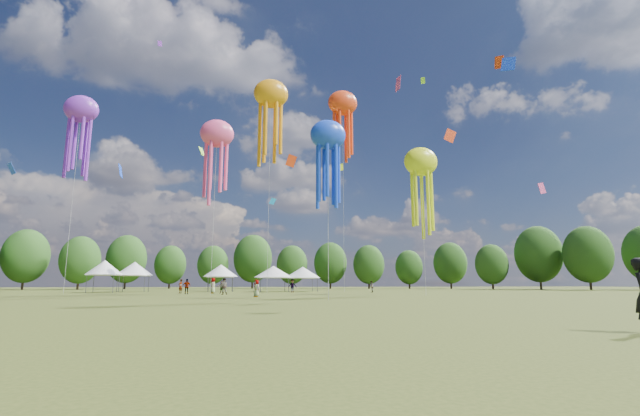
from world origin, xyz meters
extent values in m
plane|color=#384416|center=(0.00, 0.00, 0.00)|extent=(300.00, 300.00, 0.00)
imported|color=gray|center=(-2.03, 37.63, 0.89)|extent=(0.87, 0.67, 1.78)
imported|color=gray|center=(-3.34, 44.79, 0.96)|extent=(0.66, 0.97, 1.91)
imported|color=gray|center=(17.71, 45.75, 0.77)|extent=(0.83, 0.92, 1.54)
imported|color=gray|center=(7.26, 48.61, 0.92)|extent=(1.25, 0.78, 1.85)
imported|color=gray|center=(-6.26, 41.75, 0.87)|extent=(1.04, 0.49, 1.74)
imported|color=gray|center=(-2.25, 45.47, 0.79)|extent=(1.54, 0.90, 1.58)
imported|color=gray|center=(-7.39, 46.63, 0.87)|extent=(0.67, 0.76, 1.75)
imported|color=gray|center=(0.89, 28.73, 0.78)|extent=(0.75, 0.89, 1.55)
cylinder|color=#47474C|center=(-19.72, 51.48, 1.15)|extent=(0.08, 0.08, 2.30)
cylinder|color=#47474C|center=(-19.72, 54.78, 1.15)|extent=(0.08, 0.08, 2.30)
cylinder|color=#47474C|center=(-16.43, 51.48, 1.15)|extent=(0.08, 0.08, 2.30)
cylinder|color=#47474C|center=(-16.43, 54.78, 1.15)|extent=(0.08, 0.08, 2.30)
cube|color=white|center=(-18.07, 53.13, 2.35)|extent=(3.69, 3.69, 0.10)
cone|color=white|center=(-18.07, 53.13, 3.39)|extent=(4.80, 4.80, 1.97)
cylinder|color=#47474C|center=(-16.78, 55.33, 1.15)|extent=(0.08, 0.08, 2.30)
cylinder|color=#47474C|center=(-16.78, 58.97, 1.15)|extent=(0.08, 0.08, 2.30)
cylinder|color=#47474C|center=(-13.14, 55.33, 1.15)|extent=(0.08, 0.08, 2.30)
cylinder|color=#47474C|center=(-13.14, 58.97, 1.15)|extent=(0.08, 0.08, 2.30)
cube|color=white|center=(-14.96, 57.15, 2.35)|extent=(4.04, 4.04, 0.10)
cone|color=white|center=(-14.96, 57.15, 3.38)|extent=(5.25, 5.25, 1.97)
cylinder|color=#47474C|center=(-4.33, 54.78, 1.07)|extent=(0.08, 0.08, 2.14)
cylinder|color=#47474C|center=(-4.33, 58.36, 1.07)|extent=(0.08, 0.08, 2.14)
cylinder|color=#47474C|center=(-0.75, 54.78, 1.07)|extent=(0.08, 0.08, 2.14)
cylinder|color=#47474C|center=(-0.75, 58.36, 1.07)|extent=(0.08, 0.08, 2.14)
cube|color=white|center=(-2.54, 56.57, 2.19)|extent=(3.98, 3.98, 0.10)
cone|color=white|center=(-2.54, 56.57, 3.15)|extent=(5.17, 5.17, 1.83)
cylinder|color=#47474C|center=(3.15, 52.04, 1.00)|extent=(0.08, 0.08, 2.00)
cylinder|color=#47474C|center=(3.15, 56.10, 1.00)|extent=(0.08, 0.08, 2.00)
cylinder|color=#47474C|center=(7.20, 52.04, 1.00)|extent=(0.08, 0.08, 2.00)
cylinder|color=#47474C|center=(7.20, 56.10, 1.00)|extent=(0.08, 0.08, 2.00)
cube|color=white|center=(5.18, 54.07, 2.05)|extent=(4.45, 4.45, 0.10)
cone|color=white|center=(5.18, 54.07, 2.96)|extent=(5.79, 5.79, 1.72)
cylinder|color=#47474C|center=(7.88, 53.00, 0.99)|extent=(0.08, 0.08, 1.97)
cylinder|color=#47474C|center=(7.88, 56.81, 0.99)|extent=(0.08, 0.08, 1.97)
cylinder|color=#47474C|center=(11.69, 53.00, 0.99)|extent=(0.08, 0.08, 1.97)
cylinder|color=#47474C|center=(11.69, 56.81, 0.99)|extent=(0.08, 0.08, 1.97)
cube|color=white|center=(9.78, 54.90, 2.02)|extent=(4.21, 4.21, 0.10)
cone|color=white|center=(9.78, 54.90, 2.92)|extent=(5.47, 5.47, 1.69)
ellipsoid|color=#FF4B89|center=(-3.33, 34.35, 17.17)|extent=(3.59, 2.51, 3.05)
cylinder|color=beige|center=(-3.33, 34.35, 8.58)|extent=(0.03, 0.03, 17.17)
ellipsoid|color=orange|center=(3.59, 46.88, 27.98)|extent=(4.94, 3.46, 4.20)
cylinder|color=beige|center=(3.59, 46.88, 13.99)|extent=(0.03, 0.03, 27.98)
ellipsoid|color=#EEFF1A|center=(18.21, 30.06, 14.13)|extent=(3.70, 2.59, 3.14)
cylinder|color=beige|center=(18.21, 30.06, 7.06)|extent=(0.03, 0.03, 14.13)
ellipsoid|color=purple|center=(-21.13, 47.58, 23.76)|extent=(4.27, 2.99, 3.63)
cylinder|color=beige|center=(-21.13, 47.58, 11.88)|extent=(0.03, 0.03, 23.76)
ellipsoid|color=blue|center=(5.58, 20.06, 12.78)|extent=(2.84, 1.99, 2.41)
cylinder|color=beige|center=(5.58, 20.06, 6.39)|extent=(0.03, 0.03, 12.78)
ellipsoid|color=#FF4216|center=(15.72, 52.40, 30.00)|extent=(4.82, 3.37, 4.09)
cylinder|color=beige|center=(15.72, 52.40, 15.00)|extent=(0.03, 0.03, 30.00)
cube|color=#FF4216|center=(8.71, 61.08, 22.33)|extent=(2.06, 0.89, 2.25)
cube|color=orange|center=(16.41, 55.93, 26.26)|extent=(0.64, 0.66, 0.83)
cube|color=#85DD24|center=(-5.42, 43.91, 17.93)|extent=(0.87, 1.02, 1.17)
cube|color=blue|center=(19.90, 16.85, 18.78)|extent=(1.20, 0.90, 1.45)
cube|color=purple|center=(-13.37, 55.92, 38.86)|extent=(0.68, 0.45, 0.95)
cube|color=#FF4216|center=(27.49, 28.42, 25.87)|extent=(0.70, 1.33, 1.54)
cube|color=blue|center=(-20.73, 69.29, 20.98)|extent=(0.59, 1.98, 2.45)
cube|color=#FF4B89|center=(20.63, 41.16, 28.58)|extent=(0.23, 1.77, 2.17)
cube|color=#FF4216|center=(34.83, 52.97, 26.10)|extent=(2.46, 0.26, 2.73)
cube|color=#EEFF1A|center=(20.22, 70.51, 24.33)|extent=(1.24, 0.82, 1.57)
cube|color=#85DD24|center=(22.97, 38.31, 27.93)|extent=(0.79, 0.37, 0.89)
cube|color=blue|center=(-33.54, 59.24, 18.07)|extent=(1.65, 1.52, 1.69)
cube|color=#1A9FDD|center=(4.77, 53.20, 13.54)|extent=(1.14, 0.59, 1.20)
cube|color=#FF4B89|center=(36.61, 34.43, 13.01)|extent=(1.34, 0.35, 1.58)
cylinder|color=#38281C|center=(-40.68, 85.49, 1.71)|extent=(0.44, 0.44, 3.41)
ellipsoid|color=#264B19|center=(-40.68, 85.49, 6.61)|extent=(8.53, 8.53, 10.66)
cylinder|color=#38281C|center=(-30.60, 85.02, 1.53)|extent=(0.44, 0.44, 3.07)
ellipsoid|color=#264B19|center=(-30.60, 85.02, 5.94)|extent=(7.66, 7.66, 9.58)
cylinder|color=#38281C|center=(-23.51, 93.33, 1.72)|extent=(0.44, 0.44, 3.43)
ellipsoid|color=#264B19|center=(-23.51, 93.33, 6.65)|extent=(8.58, 8.58, 10.73)
cylinder|color=#38281C|center=(-14.76, 98.96, 1.47)|extent=(0.44, 0.44, 2.95)
ellipsoid|color=#264B19|center=(-14.76, 98.96, 5.71)|extent=(7.37, 7.37, 9.21)
cylinder|color=#38281C|center=(-4.70, 95.06, 1.45)|extent=(0.44, 0.44, 2.89)
ellipsoid|color=#264B19|center=(-4.70, 95.06, 5.61)|extent=(7.23, 7.23, 9.04)
cylinder|color=#38281C|center=(4.91, 99.49, 1.92)|extent=(0.44, 0.44, 3.84)
ellipsoid|color=#264B19|center=(4.91, 99.49, 7.44)|extent=(9.60, 9.60, 11.99)
cylinder|color=#38281C|center=(13.19, 88.44, 1.42)|extent=(0.44, 0.44, 2.84)
ellipsoid|color=#264B19|center=(13.19, 88.44, 5.51)|extent=(7.11, 7.11, 8.89)
cylinder|color=#38281C|center=(22.93, 91.04, 1.58)|extent=(0.44, 0.44, 3.16)
ellipsoid|color=#264B19|center=(22.93, 91.04, 6.13)|extent=(7.91, 7.91, 9.88)
cylinder|color=#38281C|center=(30.69, 85.29, 1.44)|extent=(0.44, 0.44, 2.88)
ellipsoid|color=#264B19|center=(30.69, 85.29, 5.59)|extent=(7.21, 7.21, 9.01)
cylinder|color=#38281C|center=(41.52, 87.24, 1.31)|extent=(0.44, 0.44, 2.63)
ellipsoid|color=#264B19|center=(41.52, 87.24, 5.09)|extent=(6.57, 6.57, 8.22)
cylinder|color=#38281C|center=(50.52, 83.73, 1.56)|extent=(0.44, 0.44, 3.13)
ellipsoid|color=#264B19|center=(50.52, 83.73, 6.06)|extent=(7.81, 7.81, 9.77)
cylinder|color=#38281C|center=(53.64, 71.81, 1.36)|extent=(0.44, 0.44, 2.72)
ellipsoid|color=#264B19|center=(53.64, 71.81, 5.27)|extent=(6.80, 6.80, 8.50)
cylinder|color=#38281C|center=(62.96, 68.92, 1.90)|extent=(0.44, 0.44, 3.81)
ellipsoid|color=#264B19|center=(62.96, 68.92, 7.38)|extent=(9.52, 9.52, 11.90)
cylinder|color=#38281C|center=(66.57, 59.80, 1.76)|extent=(0.44, 0.44, 3.51)
ellipsoid|color=#264B19|center=(66.57, 59.80, 6.80)|extent=(8.78, 8.78, 10.97)
camera|label=1|loc=(-2.05, -12.11, 1.20)|focal=24.57mm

